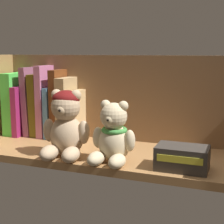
# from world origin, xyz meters

# --- Properties ---
(shelf_board) EXTENTS (0.82, 0.26, 0.02)m
(shelf_board) POSITION_xyz_m (0.00, 0.00, 0.01)
(shelf_board) COLOR #9E7042
(shelf_board) RESTS_ON ground
(shelf_back_panel) EXTENTS (0.84, 0.01, 0.28)m
(shelf_back_panel) POSITION_xyz_m (0.00, 0.14, 0.14)
(shelf_back_panel) COLOR brown
(shelf_back_panel) RESTS_ON ground
(book_0) EXTENTS (0.04, 0.14, 0.20)m
(book_0) POSITION_xyz_m (-0.37, 0.11, 0.12)
(book_0) COLOR #49CD47
(book_0) RESTS_ON shelf_board
(book_1) EXTENTS (0.02, 0.15, 0.16)m
(book_1) POSITION_xyz_m (-0.34, 0.11, 0.10)
(book_1) COLOR #8C1F53
(book_1) RESTS_ON shelf_board
(book_2) EXTENTS (0.03, 0.11, 0.22)m
(book_2) POSITION_xyz_m (-0.32, 0.11, 0.13)
(book_2) COLOR #864D68
(book_2) RESTS_ON shelf_board
(book_3) EXTENTS (0.03, 0.11, 0.20)m
(book_3) POSITION_xyz_m (-0.29, 0.11, 0.12)
(book_3) COLOR #5C5011
(book_3) RESTS_ON shelf_board
(book_4) EXTENTS (0.02, 0.12, 0.22)m
(book_4) POSITION_xyz_m (-0.26, 0.11, 0.13)
(book_4) COLOR #C16C95
(book_4) RESTS_ON shelf_board
(book_5) EXTENTS (0.02, 0.12, 0.16)m
(book_5) POSITION_xyz_m (-0.24, 0.11, 0.10)
(book_5) COLOR #5E97CC
(book_5) RESTS_ON shelf_board
(book_6) EXTENTS (0.02, 0.11, 0.21)m
(book_6) POSITION_xyz_m (-0.22, 0.11, 0.13)
(book_6) COLOR brown
(book_6) RESTS_ON shelf_board
(book_7) EXTENTS (0.03, 0.13, 0.19)m
(book_7) POSITION_xyz_m (-0.18, 0.11, 0.11)
(book_7) COLOR tan
(book_7) RESTS_ON shelf_board
(book_8) EXTENTS (0.02, 0.12, 0.15)m
(book_8) POSITION_xyz_m (-0.15, 0.11, 0.10)
(book_8) COLOR tan
(book_8) RESTS_ON shelf_board
(teddy_bear_larger) EXTENTS (0.13, 0.13, 0.17)m
(teddy_bear_larger) POSITION_xyz_m (-0.10, -0.08, 0.10)
(teddy_bear_larger) COLOR tan
(teddy_bear_larger) RESTS_ON shelf_board
(teddy_bear_smaller) EXTENTS (0.11, 0.11, 0.15)m
(teddy_bear_smaller) POSITION_xyz_m (0.03, -0.08, 0.09)
(teddy_bear_smaller) COLOR beige
(teddy_bear_smaller) RESTS_ON shelf_board
(small_product_box) EXTENTS (0.12, 0.08, 0.06)m
(small_product_box) POSITION_xyz_m (0.20, -0.07, 0.05)
(small_product_box) COLOR #38332D
(small_product_box) RESTS_ON shelf_board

